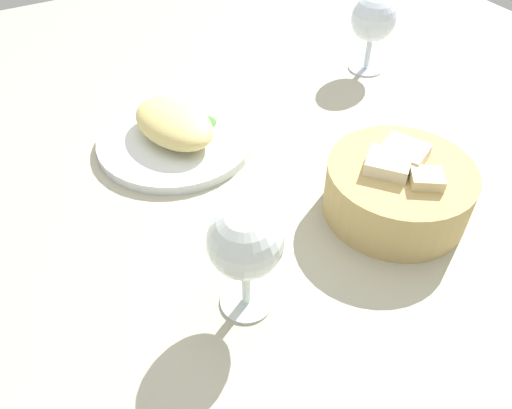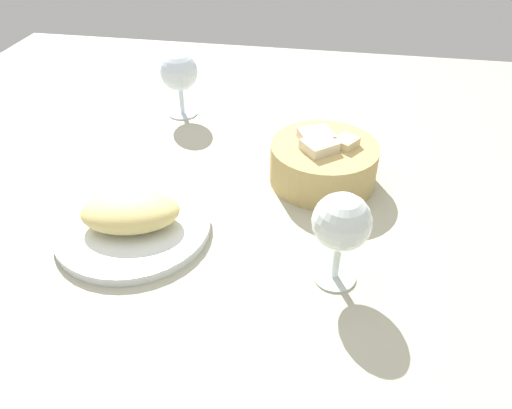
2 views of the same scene
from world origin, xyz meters
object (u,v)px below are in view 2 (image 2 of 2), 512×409
at_px(plate, 133,227).
at_px(bread_basket, 323,162).
at_px(wine_glass_near, 341,225).
at_px(wine_glass_far, 179,74).

bearing_deg(plate, bread_basket, 34.85).
bearing_deg(plate, wine_glass_near, -8.52).
xyz_separation_m(plate, wine_glass_near, (0.30, -0.05, 0.09)).
xyz_separation_m(plate, bread_basket, (0.27, 0.19, 0.03)).
relative_size(plate, wine_glass_far, 1.75).
bearing_deg(wine_glass_far, wine_glass_near, -51.64).
distance_m(bread_basket, wine_glass_far, 0.37).
bearing_deg(bread_basket, plate, -145.15).
bearing_deg(wine_glass_near, wine_glass_far, 128.36).
xyz_separation_m(bread_basket, wine_glass_near, (0.03, -0.23, 0.05)).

